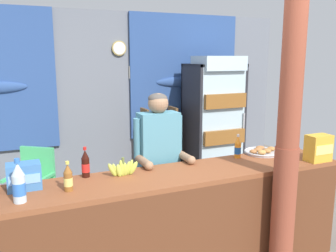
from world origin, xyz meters
The scene contains 16 objects.
ground_plane centered at (0.00, 1.12, 0.00)m, with size 7.30×7.30×0.00m, color slate.
back_wall_curtained centered at (-0.02, 2.86, 1.30)m, with size 5.46×0.22×2.51m.
stall_counter centered at (-0.10, 0.28, 0.57)m, with size 3.00×0.58×0.93m.
timber_post centered at (0.66, -0.02, 1.11)m, with size 0.22×0.20×2.32m.
drink_fridge centered at (1.36, 2.27, 1.04)m, with size 0.77×0.64×1.89m.
bottle_shelf_rack centered at (0.59, 2.52, 0.61)m, with size 0.48×0.28×1.16m.
plastic_lawn_chair centered at (-1.20, 1.98, 0.49)m, with size 0.62×0.62×0.86m.
shopkeeper centered at (-0.11, 0.83, 0.97)m, with size 0.49×0.42×1.55m.
soda_bottle_water centered at (-1.36, 0.27, 1.05)m, with size 0.09×0.09×0.30m.
soda_bottle_cola centered at (-0.85, 0.60, 1.03)m, with size 0.06×0.06×0.25m.
soda_bottle_iced_tea centered at (-1.03, 0.35, 1.02)m, with size 0.06×0.06×0.22m.
soda_bottle_orange_soda centered at (0.60, 0.58, 1.02)m, with size 0.06×0.06×0.23m.
snack_box_biscuit centered at (-1.32, 0.52, 1.02)m, with size 0.24×0.16×0.19m.
snack_box_choco_powder centered at (1.22, 0.18, 1.05)m, with size 0.23×0.15×0.25m.
pastry_tray centered at (0.92, 0.60, 0.95)m, with size 0.36×0.36×0.06m.
banana_bunch centered at (-0.56, 0.51, 0.98)m, with size 0.27×0.05×0.16m.
Camera 1 is at (-1.37, -2.21, 1.88)m, focal length 38.51 mm.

